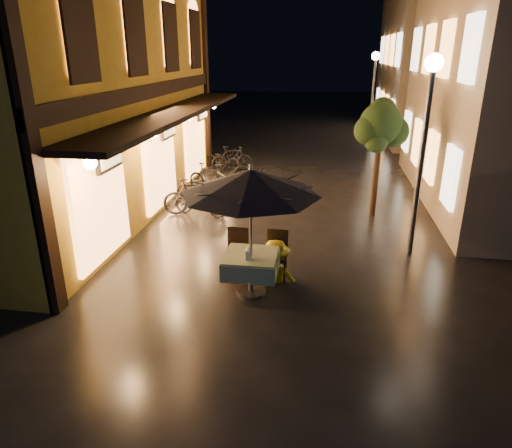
% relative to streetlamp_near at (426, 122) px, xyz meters
% --- Properties ---
extents(ground, '(90.00, 90.00, 0.00)m').
position_rel_streetlamp_near_xyz_m(ground, '(-3.00, -2.00, -2.92)').
color(ground, black).
rests_on(ground, ground).
extents(west_building, '(5.90, 11.40, 7.40)m').
position_rel_streetlamp_near_xyz_m(west_building, '(-8.72, 2.00, 0.79)').
color(west_building, '#BD8926').
rests_on(west_building, ground).
extents(east_building_far, '(7.30, 10.30, 7.30)m').
position_rel_streetlamp_near_xyz_m(east_building_far, '(4.49, 16.00, 0.74)').
color(east_building_far, tan).
rests_on(east_building_far, ground).
extents(street_tree, '(1.43, 1.20, 3.15)m').
position_rel_streetlamp_near_xyz_m(street_tree, '(-0.59, 2.51, -0.50)').
color(street_tree, black).
rests_on(street_tree, ground).
extents(streetlamp_near, '(0.36, 0.36, 4.23)m').
position_rel_streetlamp_near_xyz_m(streetlamp_near, '(0.00, 0.00, 0.00)').
color(streetlamp_near, '#59595E').
rests_on(streetlamp_near, ground).
extents(streetlamp_far, '(0.36, 0.36, 4.23)m').
position_rel_streetlamp_near_xyz_m(streetlamp_far, '(0.00, 12.00, 0.00)').
color(streetlamp_far, '#59595E').
rests_on(streetlamp_far, ground).
extents(cafe_table, '(0.99, 0.99, 0.78)m').
position_rel_streetlamp_near_xyz_m(cafe_table, '(-3.22, -2.23, -2.33)').
color(cafe_table, '#59595E').
rests_on(cafe_table, ground).
extents(patio_umbrella, '(2.48, 2.48, 2.46)m').
position_rel_streetlamp_near_xyz_m(patio_umbrella, '(-3.22, -2.23, -0.77)').
color(patio_umbrella, '#59595E').
rests_on(patio_umbrella, ground).
extents(cafe_chair_left, '(0.42, 0.42, 0.97)m').
position_rel_streetlamp_near_xyz_m(cafe_chair_left, '(-3.62, -1.50, -2.38)').
color(cafe_chair_left, black).
rests_on(cafe_chair_left, ground).
extents(cafe_chair_right, '(0.42, 0.42, 0.97)m').
position_rel_streetlamp_near_xyz_m(cafe_chair_right, '(-2.82, -1.50, -2.38)').
color(cafe_chair_right, black).
rests_on(cafe_chair_right, ground).
extents(table_lantern, '(0.16, 0.16, 0.25)m').
position_rel_streetlamp_near_xyz_m(table_lantern, '(-3.22, -2.45, -2.00)').
color(table_lantern, white).
rests_on(table_lantern, cafe_table).
extents(person_orange, '(0.73, 0.61, 1.36)m').
position_rel_streetlamp_near_xyz_m(person_orange, '(-3.65, -1.65, -2.24)').
color(person_orange, '#E95A01').
rests_on(person_orange, ground).
extents(person_yellow, '(1.09, 0.68, 1.62)m').
position_rel_streetlamp_near_xyz_m(person_yellow, '(-2.84, -1.65, -2.11)').
color(person_yellow, gold).
rests_on(person_yellow, ground).
extents(bicycle_0, '(1.65, 0.90, 0.82)m').
position_rel_streetlamp_near_xyz_m(bicycle_0, '(-5.30, 1.79, -2.51)').
color(bicycle_0, black).
rests_on(bicycle_0, ground).
extents(bicycle_1, '(1.77, 0.91, 1.02)m').
position_rel_streetlamp_near_xyz_m(bicycle_1, '(-5.48, 1.88, -2.41)').
color(bicycle_1, black).
rests_on(bicycle_1, ground).
extents(bicycle_2, '(1.75, 0.87, 0.88)m').
position_rel_streetlamp_near_xyz_m(bicycle_2, '(-5.53, 3.11, -2.48)').
color(bicycle_2, black).
rests_on(bicycle_2, ground).
extents(bicycle_3, '(1.60, 1.04, 0.94)m').
position_rel_streetlamp_near_xyz_m(bicycle_3, '(-5.61, 3.97, -2.45)').
color(bicycle_3, black).
rests_on(bicycle_3, ground).
extents(bicycle_4, '(1.81, 1.15, 0.90)m').
position_rel_streetlamp_near_xyz_m(bicycle_4, '(-5.32, 5.19, -2.47)').
color(bicycle_4, black).
rests_on(bicycle_4, ground).
extents(bicycle_5, '(1.61, 0.97, 0.93)m').
position_rel_streetlamp_near_xyz_m(bicycle_5, '(-5.43, 6.88, -2.45)').
color(bicycle_5, black).
rests_on(bicycle_5, ground).
extents(bicycle_6, '(1.64, 1.10, 0.81)m').
position_rel_streetlamp_near_xyz_m(bicycle_6, '(-5.81, 6.95, -2.51)').
color(bicycle_6, black).
rests_on(bicycle_6, ground).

